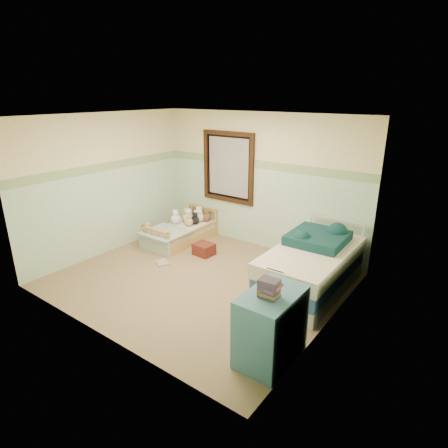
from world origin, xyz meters
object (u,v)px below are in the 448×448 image
Objects in this scene: toddler_bed_frame at (181,237)px; twin_bed_frame at (310,283)px; plush_floor_cream at (179,230)px; red_pillow at (204,249)px; floor_book at (162,263)px; plush_floor_tan at (148,233)px; dresser at (271,326)px.

toddler_bed_frame is 2.89m from twin_bed_frame.
plush_floor_cream is 0.15× the size of twin_bed_frame.
red_pillow is (1.02, -0.42, -0.03)m from plush_floor_cream.
red_pillow is 0.81m from floor_book.
plush_floor_tan is 1.25m from floor_book.
twin_bed_frame is at bearing 42.98° from floor_book.
twin_bed_frame is at bearing -8.60° from plush_floor_cream.
twin_bed_frame is 1.74m from dresser.
twin_bed_frame is at bearing -5.97° from toddler_bed_frame.
plush_floor_cream is 1.10m from red_pillow.
plush_floor_cream is 0.34× the size of dresser.
dresser reaches higher than toddler_bed_frame.
red_pillow is at bearing 143.72° from dresser.
plush_floor_tan is 3.50m from twin_bed_frame.
dresser is 2.95m from floor_book.
floor_book is at bearing -164.77° from twin_bed_frame.
plush_floor_cream reaches higher than twin_bed_frame.
plush_floor_cream reaches higher than plush_floor_tan.
floor_book is at bearing -66.09° from toddler_bed_frame.
red_pillow is at bearing 2.27° from plush_floor_tan.
toddler_bed_frame is 0.83m from red_pillow.
dresser is (0.29, -1.69, 0.30)m from twin_bed_frame.
plush_floor_tan is at bearing -153.77° from toddler_bed_frame.
twin_bed_frame is 2.33× the size of dresser.
floor_book is (0.66, -1.14, -0.13)m from plush_floor_cream.
toddler_bed_frame is at bearing 174.03° from twin_bed_frame.
twin_bed_frame is at bearing 99.57° from dresser.
dresser is at bearing -24.05° from plush_floor_tan.
plush_floor_tan is 0.93× the size of floor_book.
twin_bed_frame reaches higher than floor_book.
dresser is at bearing -36.28° from red_pillow.
plush_floor_tan is 4.16m from dresser.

